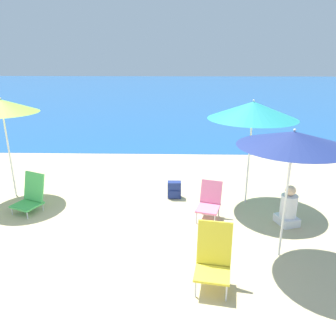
{
  "coord_description": "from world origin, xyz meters",
  "views": [
    {
      "loc": [
        0.98,
        -4.48,
        3.13
      ],
      "look_at": [
        0.81,
        1.62,
        1.0
      ],
      "focal_mm": 35.0,
      "sensor_mm": 36.0,
      "label": 1
    }
  ],
  "objects": [
    {
      "name": "beach_chair_green",
      "position": [
        -2.06,
        1.71,
        0.35
      ],
      "size": [
        0.7,
        0.73,
        0.79
      ],
      "rotation": [
        0.0,
        0.0,
        -0.41
      ],
      "color": "silver",
      "rests_on": "ground"
    },
    {
      "name": "beach_chair_yellow",
      "position": [
        1.51,
        -0.55,
        0.46
      ],
      "size": [
        0.57,
        0.61,
        0.92
      ],
      "rotation": [
        0.0,
        0.0,
        -0.17
      ],
      "color": "silver",
      "rests_on": "ground"
    },
    {
      "name": "person_seated_near",
      "position": [
        3.13,
        1.25,
        0.32
      ],
      "size": [
        0.45,
        0.49,
        0.8
      ],
      "rotation": [
        0.0,
        0.0,
        0.31
      ],
      "color": "silver",
      "rests_on": "ground"
    },
    {
      "name": "beach_chair_pink",
      "position": [
        1.64,
        1.49,
        0.37
      ],
      "size": [
        0.58,
        0.69,
        0.73
      ],
      "rotation": [
        0.0,
        0.0,
        -0.29
      ],
      "color": "silver",
      "rests_on": "ground"
    },
    {
      "name": "backpack_navy",
      "position": [
        0.93,
        2.42,
        0.19
      ],
      "size": [
        0.31,
        0.21,
        0.39
      ],
      "color": "navy",
      "rests_on": "ground"
    },
    {
      "name": "ground_plane",
      "position": [
        0.0,
        0.0,
        0.0
      ],
      "size": [
        60.0,
        60.0,
        0.0
      ],
      "primitive_type": "plane",
      "color": "#C6B284"
    },
    {
      "name": "sea_water",
      "position": [
        0.0,
        25.87,
        0.0
      ],
      "size": [
        60.0,
        40.0,
        0.01
      ],
      "color": "#1E5699",
      "rests_on": "ground"
    },
    {
      "name": "beach_umbrella_teal",
      "position": [
        2.52,
        2.23,
        2.05
      ],
      "size": [
        1.84,
        1.84,
        2.27
      ],
      "color": "white",
      "rests_on": "ground"
    },
    {
      "name": "beach_umbrella_lime",
      "position": [
        -2.77,
        2.44,
        2.08
      ],
      "size": [
        1.53,
        1.53,
        2.26
      ],
      "color": "white",
      "rests_on": "ground"
    },
    {
      "name": "beach_umbrella_navy",
      "position": [
        2.68,
        0.2,
        1.96
      ],
      "size": [
        1.63,
        1.63,
        2.12
      ],
      "color": "white",
      "rests_on": "ground"
    }
  ]
}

